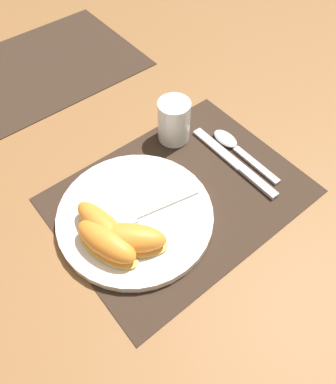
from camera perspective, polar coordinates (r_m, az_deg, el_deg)
ground_plane at (r=0.69m, az=1.79°, el=-0.54°), size 3.00×3.00×0.00m
placemat at (r=0.69m, az=1.80°, el=-0.45°), size 0.44×0.33×0.00m
placemat_far at (r=1.01m, az=-18.28°, el=17.78°), size 0.44×0.33×0.00m
plate at (r=0.65m, az=-5.01°, el=-3.67°), size 0.27×0.27×0.02m
juice_glass at (r=0.75m, az=0.90°, el=10.46°), size 0.06×0.06×0.09m
knife at (r=0.74m, az=10.24°, el=4.36°), size 0.02×0.22×0.01m
spoon at (r=0.77m, az=9.92°, el=7.02°), size 0.03×0.17×0.01m
fork at (r=0.64m, az=-4.39°, el=-3.39°), size 0.19×0.06×0.00m
citrus_wedge_0 at (r=0.61m, az=-9.72°, el=-5.54°), size 0.06×0.14×0.05m
citrus_wedge_1 at (r=0.60m, az=-9.31°, el=-7.57°), size 0.08×0.13×0.05m
citrus_wedge_2 at (r=0.60m, az=-6.22°, el=-7.13°), size 0.13×0.13×0.05m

